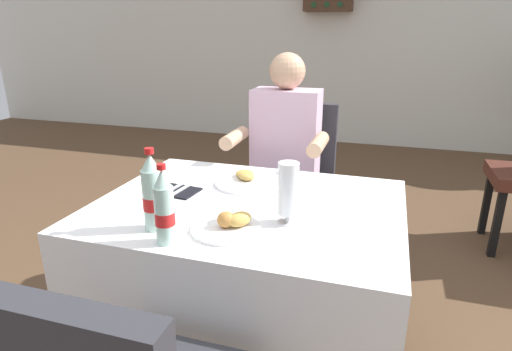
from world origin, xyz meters
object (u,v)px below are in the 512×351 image
(main_dining_table, at_px, (248,242))
(seated_diner_far, at_px, (283,157))
(plate_far_diner, at_px, (246,181))
(napkin_cutlery_set, at_px, (177,191))
(cola_bottle_primary, at_px, (164,209))
(cola_bottle_secondary, at_px, (153,194))
(chair_far_diner_seat, at_px, (294,179))
(plate_near_camera, at_px, (229,225))
(beer_glass_left, at_px, (288,193))

(main_dining_table, relative_size, seated_diner_far, 0.92)
(plate_far_diner, bearing_deg, seated_diner_far, 85.87)
(main_dining_table, bearing_deg, napkin_cutlery_set, 175.02)
(main_dining_table, bearing_deg, cola_bottle_primary, -110.81)
(plate_far_diner, bearing_deg, main_dining_table, -68.68)
(cola_bottle_secondary, bearing_deg, cola_bottle_primary, -42.62)
(seated_diner_far, bearing_deg, chair_far_diner_seat, 68.41)
(cola_bottle_primary, distance_m, napkin_cutlery_set, 0.45)
(seated_diner_far, xyz_separation_m, cola_bottle_primary, (-0.10, -1.11, 0.14))
(plate_far_diner, relative_size, cola_bottle_secondary, 0.93)
(plate_near_camera, distance_m, plate_far_diner, 0.45)
(seated_diner_far, relative_size, cola_bottle_primary, 4.91)
(cola_bottle_primary, bearing_deg, beer_glass_left, 37.39)
(plate_near_camera, height_order, beer_glass_left, beer_glass_left)
(chair_far_diner_seat, bearing_deg, cola_bottle_primary, -96.71)
(chair_far_diner_seat, xyz_separation_m, cola_bottle_primary, (-0.14, -1.22, 0.30))
(cola_bottle_primary, bearing_deg, plate_far_diner, 83.91)
(plate_far_diner, height_order, beer_glass_left, beer_glass_left)
(plate_far_diner, relative_size, napkin_cutlery_set, 1.34)
(seated_diner_far, height_order, plate_near_camera, seated_diner_far)
(plate_near_camera, relative_size, plate_far_diner, 0.90)
(plate_near_camera, xyz_separation_m, cola_bottle_secondary, (-0.24, -0.06, 0.10))
(cola_bottle_primary, relative_size, napkin_cutlery_set, 1.32)
(napkin_cutlery_set, bearing_deg, cola_bottle_primary, -66.60)
(cola_bottle_secondary, bearing_deg, seated_diner_far, 79.83)
(plate_far_diner, bearing_deg, plate_near_camera, -78.20)
(plate_far_diner, xyz_separation_m, cola_bottle_primary, (-0.06, -0.58, 0.10))
(plate_near_camera, relative_size, beer_glass_left, 1.07)
(beer_glass_left, bearing_deg, cola_bottle_primary, -142.61)
(plate_near_camera, xyz_separation_m, napkin_cutlery_set, (-0.33, 0.27, -0.01))
(beer_glass_left, distance_m, cola_bottle_secondary, 0.45)
(plate_near_camera, height_order, cola_bottle_secondary, cola_bottle_secondary)
(napkin_cutlery_set, bearing_deg, chair_far_diner_seat, 68.59)
(beer_glass_left, xyz_separation_m, cola_bottle_primary, (-0.33, -0.25, 0.00))
(cola_bottle_primary, bearing_deg, seated_diner_far, 84.83)
(main_dining_table, relative_size, beer_glass_left, 5.31)
(beer_glass_left, relative_size, napkin_cutlery_set, 1.12)
(seated_diner_far, distance_m, cola_bottle_secondary, 1.06)
(plate_far_diner, relative_size, cola_bottle_primary, 1.01)
(main_dining_table, height_order, chair_far_diner_seat, chair_far_diner_seat)
(main_dining_table, xyz_separation_m, napkin_cutlery_set, (-0.32, 0.03, 0.17))
(seated_diner_far, height_order, napkin_cutlery_set, seated_diner_far)
(plate_near_camera, height_order, plate_far_diner, plate_near_camera)
(plate_near_camera, bearing_deg, plate_far_diner, 101.80)
(main_dining_table, relative_size, chair_far_diner_seat, 1.19)
(chair_far_diner_seat, height_order, cola_bottle_secondary, cola_bottle_secondary)
(plate_far_diner, xyz_separation_m, cola_bottle_secondary, (-0.15, -0.51, 0.11))
(seated_diner_far, bearing_deg, beer_glass_left, -75.20)
(main_dining_table, relative_size, plate_near_camera, 4.94)
(plate_near_camera, height_order, napkin_cutlery_set, plate_near_camera)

